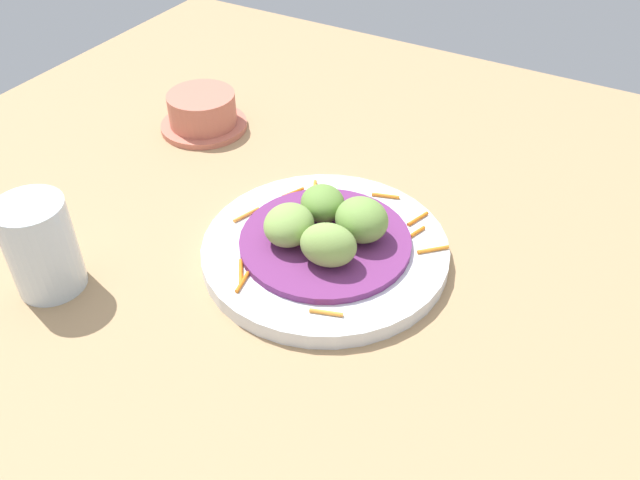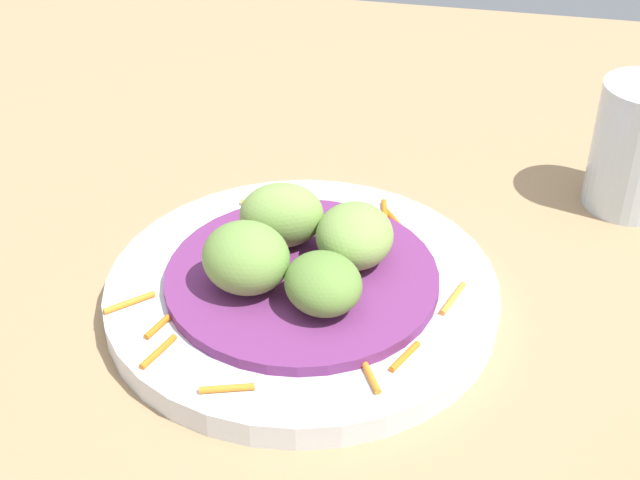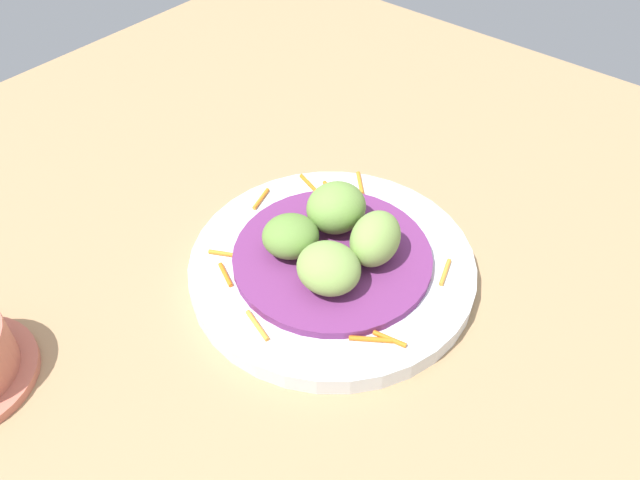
{
  "view_description": "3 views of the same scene",
  "coord_description": "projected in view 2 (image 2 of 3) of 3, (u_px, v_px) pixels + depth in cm",
  "views": [
    {
      "loc": [
        45.45,
        29.67,
        48.22
      ],
      "look_at": [
        0.72,
        4.2,
        5.35
      ],
      "focal_mm": 37.53,
      "sensor_mm": 36.0,
      "label": 1
    },
    {
      "loc": [
        -46.15,
        -6.74,
        39.96
      ],
      "look_at": [
        1.05,
        3.21,
        6.06
      ],
      "focal_mm": 51.15,
      "sensor_mm": 36.0,
      "label": 2
    },
    {
      "loc": [
        23.66,
        -26.98,
        44.21
      ],
      "look_at": [
        -1.25,
        3.08,
        6.54
      ],
      "focal_mm": 35.54,
      "sensor_mm": 36.0,
      "label": 3
    }
  ],
  "objects": [
    {
      "name": "table_surface",
      "position": [
        364.0,
        317.0,
        0.6
      ],
      "size": [
        110.0,
        110.0,
        2.0
      ],
      "primitive_type": "cube",
      "color": "tan",
      "rests_on": "ground"
    },
    {
      "name": "main_plate",
      "position": [
        302.0,
        293.0,
        0.6
      ],
      "size": [
        25.58,
        25.58,
        1.74
      ],
      "primitive_type": "cylinder",
      "color": "silver",
      "rests_on": "table_surface"
    },
    {
      "name": "cabbage_bed",
      "position": [
        302.0,
        278.0,
        0.59
      ],
      "size": [
        17.71,
        17.71,
        0.77
      ],
      "primitive_type": "cylinder",
      "color": "#702D6B",
      "rests_on": "main_plate"
    },
    {
      "name": "carrot_garnish",
      "position": [
        300.0,
        295.0,
        0.58
      ],
      "size": [
        21.7,
        21.89,
        0.4
      ],
      "color": "orange",
      "rests_on": "main_plate"
    },
    {
      "name": "guac_scoop_left",
      "position": [
        323.0,
        284.0,
        0.55
      ],
      "size": [
        6.8,
        6.8,
        3.55
      ],
      "primitive_type": "ellipsoid",
      "rotation": [
        0.0,
        0.0,
        3.93
      ],
      "color": "olive",
      "rests_on": "cabbage_bed"
    },
    {
      "name": "guac_scoop_center",
      "position": [
        355.0,
        236.0,
        0.59
      ],
      "size": [
        5.83,
        5.41,
        3.96
      ],
      "primitive_type": "ellipsoid",
      "rotation": [
        0.0,
        0.0,
        4.79
      ],
      "color": "#84A851",
      "rests_on": "cabbage_bed"
    },
    {
      "name": "guac_scoop_right",
      "position": [
        282.0,
        215.0,
        0.6
      ],
      "size": [
        5.39,
        6.42,
        4.4
      ],
      "primitive_type": "ellipsoid",
      "rotation": [
        0.0,
        0.0,
        1.81
      ],
      "color": "#84A851",
      "rests_on": "cabbage_bed"
    },
    {
      "name": "guac_scoop_back",
      "position": [
        246.0,
        258.0,
        0.56
      ],
      "size": [
        6.24,
        6.57,
        4.44
      ],
      "primitive_type": "ellipsoid",
      "rotation": [
        0.0,
        0.0,
        1.35
      ],
      "color": "#759E47",
      "rests_on": "cabbage_bed"
    },
    {
      "name": "water_glass",
      "position": [
        638.0,
        147.0,
        0.67
      ],
      "size": [
        6.66,
        6.66,
        9.88
      ],
      "primitive_type": "cylinder",
      "color": "silver",
      "rests_on": "table_surface"
    }
  ]
}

